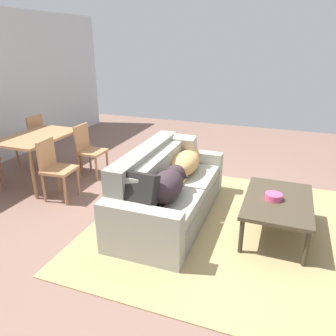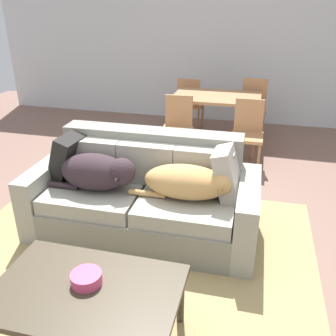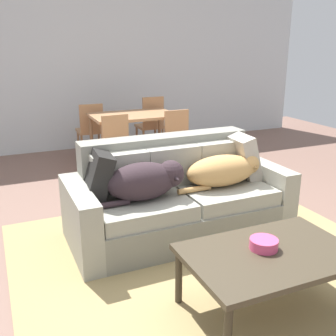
{
  "view_description": "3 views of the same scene",
  "coord_description": "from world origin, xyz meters",
  "px_view_note": "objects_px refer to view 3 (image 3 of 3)",
  "views": [
    {
      "loc": [
        -3.62,
        -1.0,
        2.13
      ],
      "look_at": [
        0.05,
        0.39,
        0.58
      ],
      "focal_mm": 34.35,
      "sensor_mm": 36.0,
      "label": 1
    },
    {
      "loc": [
        0.77,
        -2.55,
        2.04
      ],
      "look_at": [
        0.06,
        0.27,
        0.69
      ],
      "focal_mm": 39.9,
      "sensor_mm": 36.0,
      "label": 2
    },
    {
      "loc": [
        -1.68,
        -2.89,
        1.77
      ],
      "look_at": [
        -0.31,
        0.24,
        0.69
      ],
      "focal_mm": 42.82,
      "sensor_mm": 36.0,
      "label": 3
    }
  ],
  "objects_px": {
    "throw_pillow_by_right_arm": "(242,156)",
    "bowl_on_coffee_table": "(264,244)",
    "dog_on_right_cushion": "(224,170)",
    "dog_on_left_cushion": "(147,180)",
    "dining_chair_near_left": "(119,145)",
    "couch": "(177,199)",
    "dining_chair_near_right": "(180,139)",
    "coffee_table": "(270,258)",
    "throw_pillow_by_left_arm": "(97,176)",
    "dining_chair_far_right": "(151,122)",
    "dining_chair_far_left": "(91,128)",
    "dining_table": "(133,120)"
  },
  "relations": [
    {
      "from": "throw_pillow_by_right_arm",
      "to": "bowl_on_coffee_table",
      "type": "xyz_separation_m",
      "value": [
        -0.71,
        -1.35,
        -0.17
      ]
    },
    {
      "from": "dog_on_right_cushion",
      "to": "dog_on_left_cushion",
      "type": "bearing_deg",
      "value": -177.44
    },
    {
      "from": "dining_chair_near_left",
      "to": "couch",
      "type": "bearing_deg",
      "value": -92.35
    },
    {
      "from": "throw_pillow_by_right_arm",
      "to": "dog_on_left_cushion",
      "type": "bearing_deg",
      "value": -168.81
    },
    {
      "from": "dining_chair_near_left",
      "to": "dog_on_right_cushion",
      "type": "bearing_deg",
      "value": -78.92
    },
    {
      "from": "dining_chair_near_left",
      "to": "dining_chair_near_right",
      "type": "relative_size",
      "value": 1.0
    },
    {
      "from": "bowl_on_coffee_table",
      "to": "coffee_table",
      "type": "bearing_deg",
      "value": -74.14
    },
    {
      "from": "dog_on_left_cushion",
      "to": "throw_pillow_by_right_arm",
      "type": "distance_m",
      "value": 1.13
    },
    {
      "from": "couch",
      "to": "throw_pillow_by_left_arm",
      "type": "bearing_deg",
      "value": 176.14
    },
    {
      "from": "bowl_on_coffee_table",
      "to": "couch",
      "type": "bearing_deg",
      "value": 91.71
    },
    {
      "from": "dining_chair_far_right",
      "to": "dog_on_left_cushion",
      "type": "bearing_deg",
      "value": 68.14
    },
    {
      "from": "coffee_table",
      "to": "bowl_on_coffee_table",
      "type": "height_order",
      "value": "bowl_on_coffee_table"
    },
    {
      "from": "dog_on_right_cushion",
      "to": "dining_chair_near_right",
      "type": "distance_m",
      "value": 1.87
    },
    {
      "from": "coffee_table",
      "to": "dining_chair_near_right",
      "type": "distance_m",
      "value": 3.15
    },
    {
      "from": "bowl_on_coffee_table",
      "to": "dining_chair_far_left",
      "type": "xyz_separation_m",
      "value": [
        -0.18,
        4.2,
        -0.0
      ]
    },
    {
      "from": "dining_chair_near_left",
      "to": "dining_chair_near_right",
      "type": "distance_m",
      "value": 0.9
    },
    {
      "from": "dog_on_right_cushion",
      "to": "coffee_table",
      "type": "distance_m",
      "value": 1.3
    },
    {
      "from": "throw_pillow_by_right_arm",
      "to": "dining_chair_far_left",
      "type": "height_order",
      "value": "throw_pillow_by_right_arm"
    },
    {
      "from": "dining_chair_far_left",
      "to": "dining_chair_far_right",
      "type": "bearing_deg",
      "value": -179.3
    },
    {
      "from": "coffee_table",
      "to": "dining_chair_near_left",
      "type": "distance_m",
      "value": 3.01
    },
    {
      "from": "dining_chair_near_right",
      "to": "dining_chair_far_right",
      "type": "relative_size",
      "value": 0.93
    },
    {
      "from": "coffee_table",
      "to": "dining_chair_near_left",
      "type": "relative_size",
      "value": 1.29
    },
    {
      "from": "coffee_table",
      "to": "dining_table",
      "type": "xyz_separation_m",
      "value": [
        0.3,
        3.64,
        0.28
      ]
    },
    {
      "from": "dining_chair_near_left",
      "to": "dining_chair_near_right",
      "type": "bearing_deg",
      "value": -1.59
    },
    {
      "from": "dining_chair_near_left",
      "to": "dining_chair_far_right",
      "type": "height_order",
      "value": "dining_chair_far_right"
    },
    {
      "from": "throw_pillow_by_left_arm",
      "to": "dog_on_left_cushion",
      "type": "bearing_deg",
      "value": -28.2
    },
    {
      "from": "couch",
      "to": "throw_pillow_by_left_arm",
      "type": "distance_m",
      "value": 0.81
    },
    {
      "from": "dining_table",
      "to": "couch",
      "type": "bearing_deg",
      "value": -98.84
    },
    {
      "from": "dining_chair_near_right",
      "to": "dining_chair_far_right",
      "type": "height_order",
      "value": "dining_chair_far_right"
    },
    {
      "from": "dining_table",
      "to": "dining_chair_far_right",
      "type": "xyz_separation_m",
      "value": [
        0.5,
        0.59,
        -0.18
      ]
    },
    {
      "from": "dining_chair_near_left",
      "to": "dining_chair_far_left",
      "type": "distance_m",
      "value": 1.25
    },
    {
      "from": "dining_table",
      "to": "dining_chair_near_left",
      "type": "height_order",
      "value": "dining_chair_near_left"
    },
    {
      "from": "dining_chair_far_left",
      "to": "dining_chair_far_right",
      "type": "xyz_separation_m",
      "value": [
        1.0,
        -0.03,
        0.02
      ]
    },
    {
      "from": "dog_on_right_cushion",
      "to": "coffee_table",
      "type": "height_order",
      "value": "dog_on_right_cushion"
    },
    {
      "from": "dog_on_right_cushion",
      "to": "dining_chair_far_right",
      "type": "height_order",
      "value": "dining_chair_far_right"
    },
    {
      "from": "dining_chair_far_left",
      "to": "dining_table",
      "type": "bearing_deg",
      "value": 131.26
    },
    {
      "from": "couch",
      "to": "bowl_on_coffee_table",
      "type": "distance_m",
      "value": 1.3
    },
    {
      "from": "dining_table",
      "to": "dining_chair_far_left",
      "type": "xyz_separation_m",
      "value": [
        -0.5,
        0.62,
        -0.2
      ]
    },
    {
      "from": "couch",
      "to": "throw_pillow_by_left_arm",
      "type": "xyz_separation_m",
      "value": [
        -0.75,
        0.04,
        0.32
      ]
    },
    {
      "from": "throw_pillow_by_left_arm",
      "to": "couch",
      "type": "bearing_deg",
      "value": -3.39
    },
    {
      "from": "throw_pillow_by_left_arm",
      "to": "bowl_on_coffee_table",
      "type": "xyz_separation_m",
      "value": [
        0.79,
        -1.34,
        -0.17
      ]
    },
    {
      "from": "dog_on_left_cushion",
      "to": "dining_chair_near_left",
      "type": "relative_size",
      "value": 0.92
    },
    {
      "from": "dog_on_left_cushion",
      "to": "dining_chair_far_left",
      "type": "relative_size",
      "value": 0.92
    },
    {
      "from": "couch",
      "to": "dining_chair_far_right",
      "type": "bearing_deg",
      "value": 72.91
    },
    {
      "from": "dining_table",
      "to": "dining_chair_far_right",
      "type": "relative_size",
      "value": 1.3
    },
    {
      "from": "couch",
      "to": "dining_chair_near_right",
      "type": "relative_size",
      "value": 2.38
    },
    {
      "from": "throw_pillow_by_left_arm",
      "to": "dining_chair_near_right",
      "type": "xyz_separation_m",
      "value": [
        1.58,
        1.66,
        -0.18
      ]
    },
    {
      "from": "throw_pillow_by_right_arm",
      "to": "dining_chair_near_left",
      "type": "bearing_deg",
      "value": 116.88
    },
    {
      "from": "dog_on_left_cushion",
      "to": "coffee_table",
      "type": "bearing_deg",
      "value": -71.1
    },
    {
      "from": "coffee_table",
      "to": "dining_chair_far_right",
      "type": "distance_m",
      "value": 4.3
    }
  ]
}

